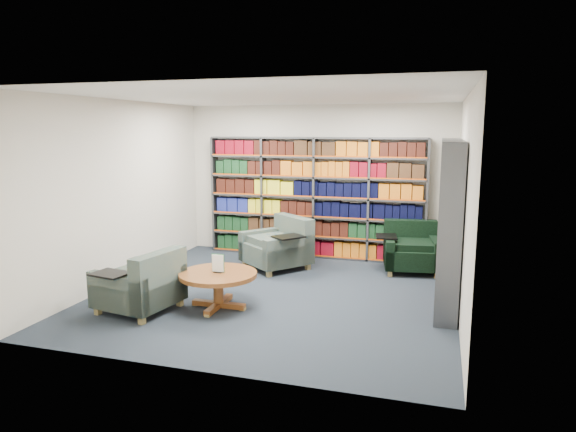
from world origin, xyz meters
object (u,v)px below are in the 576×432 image
(chair_green_right, at_px, (411,251))
(chair_teal_left, at_px, (281,247))
(coffee_table, at_px, (218,280))
(chair_teal_front, at_px, (144,287))

(chair_green_right, bearing_deg, chair_teal_left, -167.87)
(chair_teal_left, xyz_separation_m, chair_green_right, (2.16, 0.46, -0.02))
(coffee_table, bearing_deg, chair_teal_left, 85.16)
(chair_teal_left, distance_m, chair_teal_front, 2.79)
(chair_teal_left, relative_size, chair_green_right, 1.19)
(chair_green_right, xyz_separation_m, coffee_table, (-2.34, -2.65, 0.06))
(chair_teal_front, xyz_separation_m, coffee_table, (0.88, 0.39, 0.06))
(chair_teal_front, bearing_deg, coffee_table, 24.21)
(chair_teal_front, bearing_deg, chair_green_right, 43.38)
(chair_teal_front, relative_size, coffee_table, 1.10)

